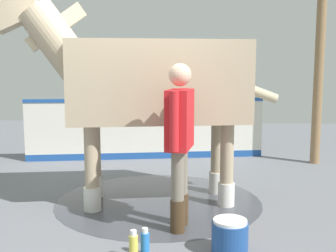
{
  "coord_description": "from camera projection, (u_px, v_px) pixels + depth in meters",
  "views": [
    {
      "loc": [
        0.87,
        -4.76,
        1.65
      ],
      "look_at": [
        0.48,
        -0.17,
        1.01
      ],
      "focal_mm": 44.75,
      "sensor_mm": 36.0,
      "label": 1
    }
  ],
  "objects": [
    {
      "name": "bottle_shampoo",
      "position": [
        134.0,
        246.0,
        3.62
      ],
      "size": [
        0.08,
        0.08,
        0.27
      ],
      "color": "#D8CC4C",
      "rests_on": "ground"
    },
    {
      "name": "wet_patch",
      "position": [
        159.0,
        201.0,
        5.23
      ],
      "size": [
        2.55,
        2.55,
        0.0
      ],
      "primitive_type": "cylinder",
      "color": "#42444C",
      "rests_on": "ground"
    },
    {
      "name": "handler",
      "position": [
        180.0,
        135.0,
        4.22
      ],
      "size": [
        0.28,
        0.68,
        1.7
      ],
      "rotation": [
        0.0,
        0.0,
        -0.12
      ],
      "color": "#47331E",
      "rests_on": "ground"
    },
    {
      "name": "bottle_spray",
      "position": [
        145.0,
        243.0,
        3.71
      ],
      "size": [
        0.08,
        0.08,
        0.25
      ],
      "color": "blue",
      "rests_on": "ground"
    },
    {
      "name": "horse",
      "position": [
        148.0,
        83.0,
        5.02
      ],
      "size": [
        3.44,
        1.34,
        2.59
      ],
      "rotation": [
        0.0,
        0.0,
        -2.95
      ],
      "color": "tan",
      "rests_on": "ground"
    },
    {
      "name": "wash_bucket",
      "position": [
        230.0,
        236.0,
        3.74
      ],
      "size": [
        0.33,
        0.33,
        0.31
      ],
      "color": "#1E478C",
      "rests_on": "ground"
    },
    {
      "name": "barrier_wall",
      "position": [
        147.0,
        131.0,
        7.62
      ],
      "size": [
        4.26,
        0.91,
        1.11
      ],
      "color": "silver",
      "rests_on": "ground"
    },
    {
      "name": "ground_plane",
      "position": [
        129.0,
        208.0,
        5.0
      ],
      "size": [
        16.0,
        16.0,
        0.02
      ],
      "primitive_type": "cube",
      "color": "slate"
    },
    {
      "name": "roof_post_far",
      "position": [
        318.0,
        80.0,
        7.14
      ],
      "size": [
        0.16,
        0.16,
        2.88
      ],
      "primitive_type": "cylinder",
      "color": "olive",
      "rests_on": "ground"
    }
  ]
}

